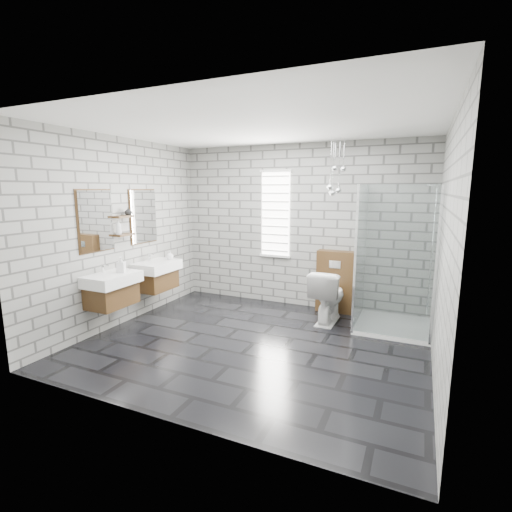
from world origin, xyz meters
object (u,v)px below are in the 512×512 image
Objects in this scene: vanity_left at (110,280)px; toilet at (328,296)px; vanity_right at (155,267)px; cistern_panel at (336,282)px; shower_enclosure at (386,295)px.

vanity_left is 3.11m from toilet.
cistern_panel is at bearing 26.03° from vanity_right.
vanity_right reaches higher than cistern_panel.
vanity_left is 1.00× the size of vanity_right.
vanity_left is 3.40m from cistern_panel.
vanity_left is at bearing -90.00° from vanity_right.
vanity_left is at bearing -153.81° from shower_enclosure.
vanity_right is at bearing -153.97° from cistern_panel.
vanity_right is 0.77× the size of shower_enclosure.
shower_enclosure reaches higher than toilet.
cistern_panel is 0.97m from shower_enclosure.
cistern_panel is at bearing 40.31° from vanity_left.
shower_enclosure is 0.83m from toilet.
vanity_left and vanity_right have the same top height.
cistern_panel is 1.26× the size of toilet.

